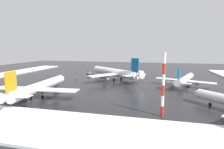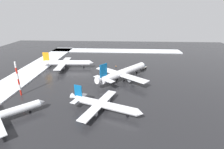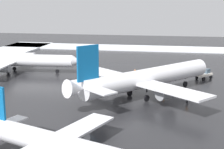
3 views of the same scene
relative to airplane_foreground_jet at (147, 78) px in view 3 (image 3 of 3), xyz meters
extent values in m
plane|color=#232326|center=(-2.39, -6.48, -3.90)|extent=(240.00, 240.00, 0.00)
cube|color=white|center=(-69.39, -6.48, -3.63)|extent=(14.00, 116.00, 0.55)
cylinder|color=white|center=(-0.74, 0.62, 0.00)|extent=(28.08, 24.29, 3.79)
cone|color=white|center=(-14.60, 12.17, 0.00)|extent=(4.36, 4.47, 3.60)
cone|color=white|center=(13.29, -11.07, 0.66)|extent=(5.11, 5.02, 3.68)
cube|color=white|center=(-4.02, -8.54, -0.34)|extent=(13.03, 14.26, 0.40)
cylinder|color=gray|center=(-3.02, -6.47, -1.45)|extent=(4.33, 4.13, 2.23)
cube|color=white|center=(7.67, 5.49, -0.34)|extent=(13.03, 14.26, 0.40)
cylinder|color=gray|center=(5.82, 4.14, -1.45)|extent=(4.33, 4.13, 2.23)
cube|color=#0C5999|center=(11.23, -9.36, 4.78)|extent=(3.68, 3.16, 6.24)
cube|color=white|center=(8.92, -11.79, 0.44)|extent=(5.65, 5.96, 0.27)
cube|color=white|center=(13.20, -6.65, 0.44)|extent=(5.65, 5.96, 0.27)
cylinder|color=black|center=(-9.72, 8.10, -1.67)|extent=(0.27, 0.27, 0.78)
cylinder|color=black|center=(-9.72, 8.10, -3.29)|extent=(1.19, 1.08, 1.22)
cylinder|color=black|center=(0.26, -3.40, -1.67)|extent=(0.27, 0.27, 0.78)
cylinder|color=black|center=(0.26, -3.40, -3.29)|extent=(1.19, 1.08, 1.22)
cylinder|color=black|center=(3.39, 0.36, -1.67)|extent=(0.27, 0.27, 0.78)
cylinder|color=black|center=(3.39, 0.36, -3.29)|extent=(1.19, 1.08, 1.22)
cylinder|color=white|center=(-17.88, -35.65, -0.54)|extent=(4.94, 28.98, 3.27)
cone|color=white|center=(-18.79, -20.10, -0.54)|extent=(3.23, 2.48, 3.11)
cube|color=white|center=(-25.59, -38.99, -0.82)|extent=(12.72, 4.95, 0.35)
cylinder|color=gray|center=(-23.70, -38.40, -1.79)|extent=(2.11, 3.37, 1.92)
cylinder|color=gray|center=(-11.79, -37.71, -1.79)|extent=(2.11, 3.37, 1.92)
cylinder|color=black|center=(-18.47, -25.58, -1.98)|extent=(0.23, 0.23, 0.67)
cylinder|color=black|center=(-18.47, -25.58, -3.37)|extent=(0.40, 1.08, 1.06)
cylinder|color=black|center=(-19.83, -38.65, -1.98)|extent=(0.23, 0.23, 0.67)
cylinder|color=black|center=(-19.83, -38.65, -3.37)|extent=(0.40, 1.08, 1.06)
cylinder|color=black|center=(-15.61, -38.41, -1.98)|extent=(0.23, 0.23, 0.67)
cylinder|color=black|center=(-15.61, -38.41, -3.37)|extent=(0.40, 1.08, 1.06)
cylinder|color=white|center=(32.86, -6.61, -1.04)|extent=(11.31, 23.88, 2.78)
cube|color=white|center=(25.73, -6.52, -1.29)|extent=(11.20, 7.13, 0.29)
cylinder|color=gray|center=(27.40, -6.72, -2.10)|extent=(2.51, 3.18, 1.63)
cube|color=white|center=(26.56, -16.27, -0.72)|extent=(4.42, 3.38, 0.20)
cylinder|color=black|center=(30.31, -8.26, -2.27)|extent=(0.20, 0.20, 0.57)
cube|color=silver|center=(-18.42, 12.89, -2.75)|extent=(4.96, 4.60, 0.50)
cube|color=#3F5160|center=(-19.14, 13.47, -1.95)|extent=(2.03, 2.05, 1.10)
cylinder|color=black|center=(-20.30, 13.13, -3.45)|extent=(0.90, 0.81, 0.90)
cylinder|color=black|center=(-19.05, 14.67, -3.45)|extent=(0.90, 0.81, 0.90)
cylinder|color=black|center=(-17.79, 11.11, -3.45)|extent=(0.90, 0.81, 0.90)
cylinder|color=black|center=(-16.55, 12.65, -3.45)|extent=(0.90, 0.81, 0.90)
cylinder|color=black|center=(-7.33, 1.88, -3.48)|extent=(0.16, 0.16, 0.85)
cylinder|color=black|center=(-7.50, 1.99, -3.48)|extent=(0.16, 0.16, 0.85)
cylinder|color=orange|center=(-7.41, 1.93, -2.74)|extent=(0.36, 0.36, 0.62)
sphere|color=tan|center=(-7.41, 1.93, -2.31)|extent=(0.24, 0.24, 0.24)
cylinder|color=black|center=(3.00, 8.23, -3.48)|extent=(0.16, 0.16, 0.85)
cylinder|color=black|center=(3.06, 8.04, -3.48)|extent=(0.16, 0.16, 0.85)
cylinder|color=orange|center=(3.03, 8.13, -2.74)|extent=(0.36, 0.36, 0.62)
sphere|color=tan|center=(3.03, 8.13, -2.31)|extent=(0.24, 0.24, 0.24)
cylinder|color=black|center=(-19.42, -4.69, -3.48)|extent=(0.16, 0.16, 0.85)
cylinder|color=black|center=(-19.38, -4.49, -3.48)|extent=(0.16, 0.16, 0.85)
cylinder|color=orange|center=(-19.40, -4.59, -2.74)|extent=(0.36, 0.36, 0.62)
sphere|color=tan|center=(-19.40, -4.59, -2.31)|extent=(0.24, 0.24, 0.24)
cone|color=orange|center=(-6.42, -5.16, -3.63)|extent=(0.36, 0.36, 0.55)
cone|color=orange|center=(2.10, 3.59, -3.63)|extent=(0.36, 0.36, 0.55)
camera|label=1|loc=(19.07, -86.65, 12.41)|focal=28.00mm
camera|label=2|loc=(88.16, -0.86, 31.32)|focal=28.00mm
camera|label=3|loc=(68.08, 5.26, 15.58)|focal=55.00mm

